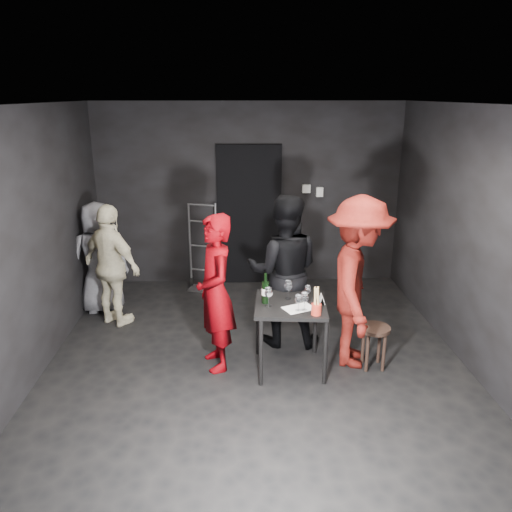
{
  "coord_description": "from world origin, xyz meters",
  "views": [
    {
      "loc": [
        -0.21,
        -4.85,
        2.79
      ],
      "look_at": [
        0.01,
        0.25,
        1.13
      ],
      "focal_mm": 35.0,
      "sensor_mm": 36.0,
      "label": 1
    }
  ],
  "objects_px": {
    "stool": "(374,336)",
    "server_red": "(215,285)",
    "bystander_cream": "(112,264)",
    "man_maroon": "(359,264)",
    "hand_truck": "(204,273)",
    "tasting_table": "(290,312)",
    "woman_black": "(284,259)",
    "wine_bottle": "(265,292)",
    "bystander_grey": "(99,258)",
    "breadstick_cup": "(317,301)"
  },
  "relations": [
    {
      "from": "server_red",
      "to": "bystander_cream",
      "type": "bearing_deg",
      "value": -145.59
    },
    {
      "from": "server_red",
      "to": "woman_black",
      "type": "xyz_separation_m",
      "value": [
        0.76,
        0.51,
        0.1
      ]
    },
    {
      "from": "tasting_table",
      "to": "breadstick_cup",
      "type": "distance_m",
      "value": 0.43
    },
    {
      "from": "bystander_cream",
      "to": "man_maroon",
      "type": "bearing_deg",
      "value": -165.47
    },
    {
      "from": "tasting_table",
      "to": "stool",
      "type": "bearing_deg",
      "value": -1.24
    },
    {
      "from": "hand_truck",
      "to": "server_red",
      "type": "relative_size",
      "value": 0.69
    },
    {
      "from": "bystander_grey",
      "to": "breadstick_cup",
      "type": "height_order",
      "value": "bystander_grey"
    },
    {
      "from": "breadstick_cup",
      "to": "hand_truck",
      "type": "bearing_deg",
      "value": 115.36
    },
    {
      "from": "stool",
      "to": "breadstick_cup",
      "type": "height_order",
      "value": "breadstick_cup"
    },
    {
      "from": "woman_black",
      "to": "breadstick_cup",
      "type": "bearing_deg",
      "value": 110.46
    },
    {
      "from": "stool",
      "to": "server_red",
      "type": "relative_size",
      "value": 0.25
    },
    {
      "from": "tasting_table",
      "to": "woman_black",
      "type": "xyz_separation_m",
      "value": [
        -0.01,
        0.61,
        0.38
      ]
    },
    {
      "from": "woman_black",
      "to": "wine_bottle",
      "type": "height_order",
      "value": "woman_black"
    },
    {
      "from": "stool",
      "to": "wine_bottle",
      "type": "xyz_separation_m",
      "value": [
        -1.15,
        0.04,
        0.51
      ]
    },
    {
      "from": "hand_truck",
      "to": "bystander_grey",
      "type": "xyz_separation_m",
      "value": [
        -1.31,
        -0.76,
        0.51
      ]
    },
    {
      "from": "hand_truck",
      "to": "server_red",
      "type": "xyz_separation_m",
      "value": [
        0.27,
        -2.26,
        0.7
      ]
    },
    {
      "from": "woman_black",
      "to": "man_maroon",
      "type": "xyz_separation_m",
      "value": [
        0.72,
        -0.49,
        0.09
      ]
    },
    {
      "from": "bystander_grey",
      "to": "hand_truck",
      "type": "bearing_deg",
      "value": -163.11
    },
    {
      "from": "woman_black",
      "to": "hand_truck",
      "type": "bearing_deg",
      "value": -53.74
    },
    {
      "from": "tasting_table",
      "to": "wine_bottle",
      "type": "xyz_separation_m",
      "value": [
        -0.26,
        0.02,
        0.22
      ]
    },
    {
      "from": "man_maroon",
      "to": "bystander_cream",
      "type": "distance_m",
      "value": 3.01
    },
    {
      "from": "bystander_grey",
      "to": "stool",
      "type": "bearing_deg",
      "value": 140.2
    },
    {
      "from": "stool",
      "to": "server_red",
      "type": "xyz_separation_m",
      "value": [
        -1.66,
        0.11,
        0.56
      ]
    },
    {
      "from": "wine_bottle",
      "to": "bystander_cream",
      "type": "bearing_deg",
      "value": 147.4
    },
    {
      "from": "man_maroon",
      "to": "bystander_grey",
      "type": "bearing_deg",
      "value": 75.8
    },
    {
      "from": "tasting_table",
      "to": "woman_black",
      "type": "bearing_deg",
      "value": 91.33
    },
    {
      "from": "hand_truck",
      "to": "bystander_cream",
      "type": "relative_size",
      "value": 0.81
    },
    {
      "from": "bystander_cream",
      "to": "wine_bottle",
      "type": "xyz_separation_m",
      "value": [
        1.82,
        -1.17,
        0.08
      ]
    },
    {
      "from": "hand_truck",
      "to": "server_red",
      "type": "distance_m",
      "value": 2.38
    },
    {
      "from": "bystander_cream",
      "to": "breadstick_cup",
      "type": "height_order",
      "value": "bystander_cream"
    },
    {
      "from": "bystander_cream",
      "to": "breadstick_cup",
      "type": "bearing_deg",
      "value": -177.12
    },
    {
      "from": "server_red",
      "to": "bystander_cream",
      "type": "relative_size",
      "value": 1.17
    },
    {
      "from": "tasting_table",
      "to": "hand_truck",
      "type": "bearing_deg",
      "value": 113.74
    },
    {
      "from": "tasting_table",
      "to": "server_red",
      "type": "xyz_separation_m",
      "value": [
        -0.77,
        0.09,
        0.27
      ]
    },
    {
      "from": "tasting_table",
      "to": "breadstick_cup",
      "type": "xyz_separation_m",
      "value": [
        0.22,
        -0.29,
        0.24
      ]
    },
    {
      "from": "hand_truck",
      "to": "breadstick_cup",
      "type": "distance_m",
      "value": 3.0
    },
    {
      "from": "woman_black",
      "to": "wine_bottle",
      "type": "xyz_separation_m",
      "value": [
        -0.24,
        -0.59,
        -0.16
      ]
    },
    {
      "from": "wine_bottle",
      "to": "breadstick_cup",
      "type": "distance_m",
      "value": 0.57
    },
    {
      "from": "hand_truck",
      "to": "man_maroon",
      "type": "bearing_deg",
      "value": -34.9
    },
    {
      "from": "tasting_table",
      "to": "woman_black",
      "type": "relative_size",
      "value": 0.36
    },
    {
      "from": "man_maroon",
      "to": "bystander_cream",
      "type": "relative_size",
      "value": 1.41
    },
    {
      "from": "wine_bottle",
      "to": "breadstick_cup",
      "type": "bearing_deg",
      "value": -32.79
    },
    {
      "from": "man_maroon",
      "to": "breadstick_cup",
      "type": "distance_m",
      "value": 0.68
    },
    {
      "from": "hand_truck",
      "to": "man_maroon",
      "type": "distance_m",
      "value": 2.98
    },
    {
      "from": "bystander_grey",
      "to": "wine_bottle",
      "type": "relative_size",
      "value": 4.6
    },
    {
      "from": "bystander_grey",
      "to": "breadstick_cup",
      "type": "relative_size",
      "value": 4.85
    },
    {
      "from": "stool",
      "to": "wine_bottle",
      "type": "bearing_deg",
      "value": 178.15
    },
    {
      "from": "stool",
      "to": "bystander_grey",
      "type": "xyz_separation_m",
      "value": [
        -3.24,
        1.62,
        0.37
      ]
    },
    {
      "from": "bystander_cream",
      "to": "breadstick_cup",
      "type": "distance_m",
      "value": 2.73
    },
    {
      "from": "woman_black",
      "to": "wine_bottle",
      "type": "relative_size",
      "value": 6.43
    }
  ]
}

